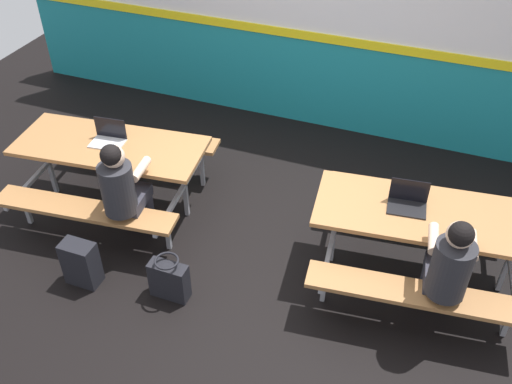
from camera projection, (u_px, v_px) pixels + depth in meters
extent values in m
cube|color=black|center=(250.00, 247.00, 5.49)|extent=(10.00, 10.00, 0.02)
cube|color=teal|center=(323.00, 83.00, 6.90)|extent=(8.00, 0.12, 1.10)
cube|color=yellow|center=(325.00, 38.00, 6.48)|extent=(8.00, 0.03, 0.10)
cube|color=#9E6B3D|center=(110.00, 146.00, 5.54)|extent=(1.92, 0.96, 0.04)
cube|color=#9E6B3D|center=(84.00, 210.00, 5.24)|extent=(1.78, 0.48, 0.04)
cube|color=#9E6B3D|center=(140.00, 136.00, 6.20)|extent=(1.78, 0.48, 0.04)
cube|color=gray|center=(50.00, 165.00, 5.92)|extent=(0.04, 0.04, 0.70)
cube|color=gray|center=(49.00, 162.00, 5.89)|extent=(0.22, 1.54, 0.04)
cube|color=gray|center=(26.00, 207.00, 5.62)|extent=(0.04, 0.04, 0.41)
cube|color=gray|center=(76.00, 150.00, 6.39)|extent=(0.04, 0.04, 0.41)
cube|color=gray|center=(185.00, 187.00, 5.63)|extent=(0.04, 0.04, 0.70)
cube|color=gray|center=(185.00, 184.00, 5.61)|extent=(0.22, 1.54, 0.04)
cube|color=gray|center=(168.00, 232.00, 5.34)|extent=(0.04, 0.04, 0.41)
cube|color=gray|center=(202.00, 170.00, 6.11)|extent=(0.04, 0.04, 0.41)
cube|color=#9E6B3D|center=(427.00, 214.00, 4.75)|extent=(1.92, 0.96, 0.04)
cube|color=#9E6B3D|center=(418.00, 294.00, 4.45)|extent=(1.78, 0.48, 0.04)
cube|color=#9E6B3D|center=(422.00, 195.00, 5.41)|extent=(1.78, 0.48, 0.04)
cube|color=gray|center=(334.00, 232.00, 5.13)|extent=(0.04, 0.04, 0.70)
cube|color=gray|center=(334.00, 228.00, 5.10)|extent=(0.22, 1.54, 0.04)
cube|color=gray|center=(324.00, 284.00, 4.83)|extent=(0.04, 0.04, 0.41)
cube|color=gray|center=(340.00, 209.00, 5.60)|extent=(0.04, 0.04, 0.41)
cube|color=gray|center=(508.00, 261.00, 4.84)|extent=(0.04, 0.04, 0.70)
cube|color=gray|center=(510.00, 258.00, 4.82)|extent=(0.22, 1.54, 0.04)
cube|color=gray|center=(509.00, 318.00, 4.55)|extent=(0.04, 0.04, 0.41)
cube|color=gray|center=(499.00, 234.00, 5.32)|extent=(0.04, 0.04, 0.41)
cylinder|color=#2D2D38|center=(132.00, 210.00, 5.56)|extent=(0.11, 0.11, 0.45)
cylinder|color=#2D2D38|center=(149.00, 213.00, 5.52)|extent=(0.11, 0.11, 0.45)
cube|color=#2D2D38|center=(130.00, 198.00, 5.25)|extent=(0.34, 0.41, 0.12)
cylinder|color=#26262B|center=(118.00, 189.00, 4.97)|extent=(0.30, 0.30, 0.48)
cylinder|color=beige|center=(112.00, 164.00, 5.09)|extent=(0.11, 0.31, 0.08)
cylinder|color=beige|center=(141.00, 169.00, 5.03)|extent=(0.11, 0.31, 0.08)
sphere|color=beige|center=(113.00, 157.00, 4.78)|extent=(0.20, 0.20, 0.20)
sphere|color=black|center=(111.00, 155.00, 4.73)|extent=(0.18, 0.18, 0.18)
cylinder|color=#2D2D38|center=(426.00, 284.00, 4.81)|extent=(0.11, 0.11, 0.45)
cylinder|color=#2D2D38|center=(448.00, 288.00, 4.77)|extent=(0.11, 0.11, 0.45)
cube|color=#2D2D38|center=(444.00, 275.00, 4.50)|extent=(0.34, 0.41, 0.12)
cylinder|color=#26262B|center=(450.00, 269.00, 4.22)|extent=(0.30, 0.30, 0.48)
cylinder|color=beige|center=(434.00, 239.00, 4.34)|extent=(0.11, 0.31, 0.08)
cylinder|color=beige|center=(472.00, 245.00, 4.28)|extent=(0.11, 0.31, 0.08)
sphere|color=beige|center=(460.00, 235.00, 4.03)|extent=(0.20, 0.20, 0.20)
sphere|color=black|center=(461.00, 234.00, 3.98)|extent=(0.18, 0.18, 0.18)
cube|color=silver|center=(107.00, 143.00, 5.53)|extent=(0.34, 0.26, 0.01)
cube|color=black|center=(110.00, 128.00, 5.54)|extent=(0.32, 0.04, 0.21)
cube|color=black|center=(407.00, 208.00, 4.77)|extent=(0.34, 0.26, 0.01)
cube|color=black|center=(409.00, 190.00, 4.78)|extent=(0.32, 0.04, 0.21)
cube|color=black|center=(81.00, 263.00, 5.00)|extent=(0.30, 0.18, 0.44)
cube|color=black|center=(90.00, 260.00, 5.12)|extent=(0.21, 0.04, 0.19)
cube|color=black|center=(169.00, 281.00, 4.90)|extent=(0.34, 0.14, 0.36)
torus|color=black|center=(167.00, 261.00, 4.75)|extent=(0.21, 0.21, 0.02)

